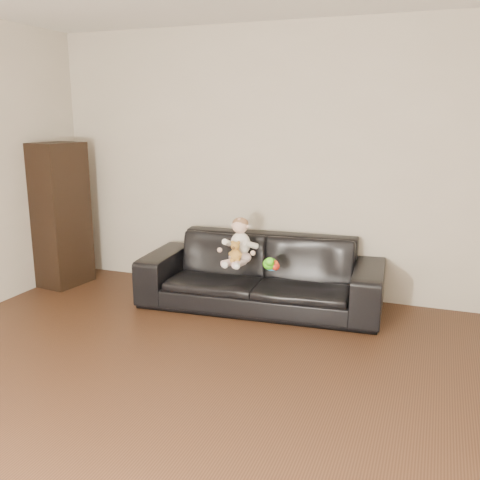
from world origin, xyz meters
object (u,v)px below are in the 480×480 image
at_px(toy_green, 270,264).
at_px(toy_rattle, 275,266).
at_px(baby, 240,244).
at_px(teddy_bear, 235,252).
at_px(toy_blue_disc, 273,268).
at_px(sofa, 261,273).
at_px(cabinet, 61,215).

relative_size(toy_green, toy_rattle, 1.94).
distance_m(baby, toy_rattle, 0.41).
distance_m(teddy_bear, toy_blue_disc, 0.36).
xyz_separation_m(sofa, toy_rattle, (0.20, -0.21, 0.14)).
bearing_deg(sofa, cabinet, 178.19).
bearing_deg(toy_green, cabinet, 176.81).
height_order(sofa, toy_rattle, sofa).
relative_size(sofa, toy_green, 14.57).
height_order(sofa, cabinet, cabinet).
height_order(baby, toy_blue_disc, baby).
xyz_separation_m(toy_green, toy_rattle, (0.05, -0.01, -0.01)).
distance_m(baby, teddy_bear, 0.14).
bearing_deg(toy_green, toy_blue_disc, 49.24).
xyz_separation_m(teddy_bear, toy_blue_disc, (0.32, 0.07, -0.14)).
height_order(baby, toy_rattle, baby).
distance_m(sofa, toy_rattle, 0.32).
relative_size(baby, toy_green, 2.81).
bearing_deg(baby, cabinet, -165.33).
bearing_deg(sofa, teddy_bear, -126.10).
distance_m(sofa, cabinet, 2.20).
height_order(cabinet, teddy_bear, cabinet).
distance_m(baby, toy_blue_disc, 0.38).
bearing_deg(teddy_bear, baby, 122.62).
bearing_deg(toy_rattle, baby, 165.60).
relative_size(cabinet, toy_blue_disc, 13.80).
height_order(teddy_bear, toy_blue_disc, teddy_bear).
bearing_deg(sofa, toy_blue_disc, -50.87).
bearing_deg(sofa, baby, -148.47).
bearing_deg(cabinet, baby, 6.29).
xyz_separation_m(sofa, teddy_bear, (-0.16, -0.25, 0.25)).
bearing_deg(toy_rattle, toy_green, 167.08).
distance_m(toy_rattle, toy_blue_disc, 0.06).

